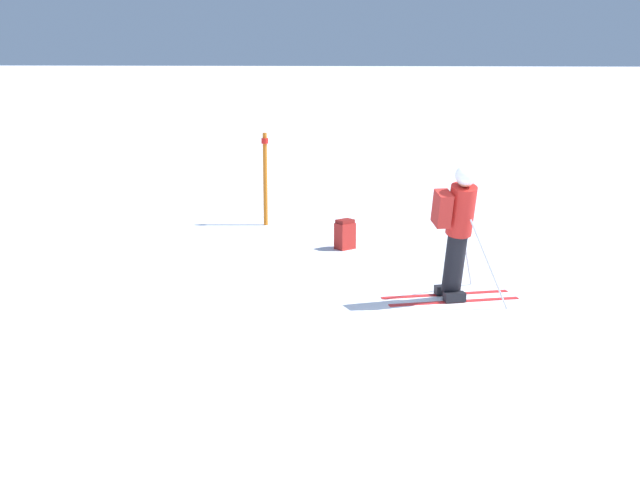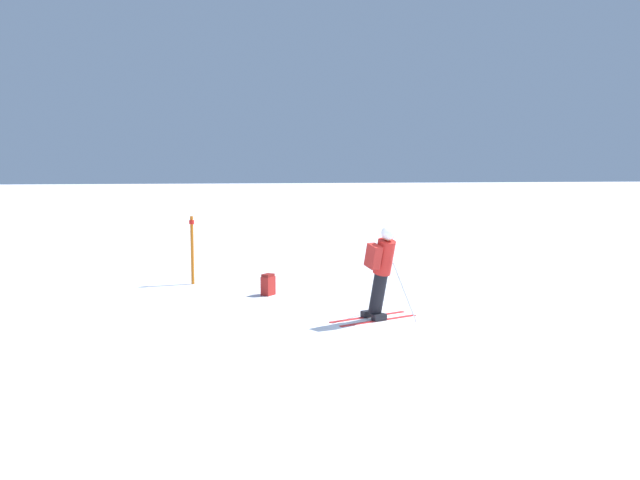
# 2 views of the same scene
# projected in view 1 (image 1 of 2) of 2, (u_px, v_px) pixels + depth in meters

# --- Properties ---
(ground_plane) EXTENTS (300.00, 300.00, 0.00)m
(ground_plane) POSITION_uv_depth(u_px,v_px,m) (456.00, 332.00, 10.54)
(ground_plane) COLOR white
(skier) EXTENTS (1.39, 1.85, 1.90)m
(skier) POSITION_uv_depth(u_px,v_px,m) (457.00, 225.00, 11.47)
(skier) COLOR red
(skier) RESTS_ON ground
(spare_backpack) EXTENTS (0.37, 0.37, 0.50)m
(spare_backpack) POSITION_uv_depth(u_px,v_px,m) (345.00, 235.00, 14.83)
(spare_backpack) COLOR #AD231E
(spare_backpack) RESTS_ON ground
(trail_marker) EXTENTS (0.13, 0.13, 1.75)m
(trail_marker) POSITION_uv_depth(u_px,v_px,m) (265.00, 174.00, 16.68)
(trail_marker) COLOR orange
(trail_marker) RESTS_ON ground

